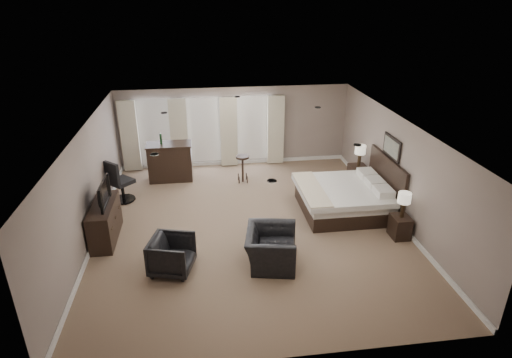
{
  "coord_description": "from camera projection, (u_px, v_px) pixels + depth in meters",
  "views": [
    {
      "loc": [
        -1.11,
        -9.26,
        5.44
      ],
      "look_at": [
        0.2,
        0.4,
        1.1
      ],
      "focal_mm": 30.0,
      "sensor_mm": 36.0,
      "label": 1
    }
  ],
  "objects": [
    {
      "name": "nightstand_far",
      "position": [
        358.0,
        176.0,
        12.76
      ],
      "size": [
        0.49,
        0.6,
        0.65
      ],
      "primitive_type": "cube",
      "color": "black",
      "rests_on": "ground"
    },
    {
      "name": "nightstand_near",
      "position": [
        400.0,
        227.0,
        10.16
      ],
      "size": [
        0.41,
        0.5,
        0.54
      ],
      "primitive_type": "cube",
      "color": "black",
      "rests_on": "ground"
    },
    {
      "name": "armchair_near",
      "position": [
        271.0,
        242.0,
        9.07
      ],
      "size": [
        1.0,
        1.33,
        1.05
      ],
      "primitive_type": "imported",
      "rotation": [
        0.0,
        0.0,
        1.37
      ],
      "color": "black",
      "rests_on": "ground"
    },
    {
      "name": "tv",
      "position": [
        102.0,
        202.0,
        9.81
      ],
      "size": [
        0.58,
        1.01,
        0.13
      ],
      "primitive_type": "imported",
      "rotation": [
        0.0,
        0.0,
        1.57
      ],
      "color": "black",
      "rests_on": "dresser"
    },
    {
      "name": "wall_art",
      "position": [
        391.0,
        147.0,
        10.9
      ],
      "size": [
        0.04,
        0.96,
        0.56
      ],
      "primitive_type": "cube",
      "color": "slate",
      "rests_on": "room"
    },
    {
      "name": "window_bay",
      "position": [
        204.0,
        132.0,
        13.84
      ],
      "size": [
        5.25,
        0.2,
        2.3
      ],
      "color": "silver",
      "rests_on": "room"
    },
    {
      "name": "armchair_far",
      "position": [
        172.0,
        253.0,
        8.85
      ],
      "size": [
        0.98,
        1.01,
        0.86
      ],
      "primitive_type": "imported",
      "rotation": [
        0.0,
        0.0,
        1.3
      ],
      "color": "black",
      "rests_on": "ground"
    },
    {
      "name": "bar_stool_left",
      "position": [
        161.0,
        166.0,
        13.28
      ],
      "size": [
        0.47,
        0.47,
        0.82
      ],
      "primitive_type": "cube",
      "rotation": [
        0.0,
        0.0,
        0.23
      ],
      "color": "black",
      "rests_on": "ground"
    },
    {
      "name": "bar_counter",
      "position": [
        170.0,
        162.0,
        13.12
      ],
      "size": [
        1.36,
        0.71,
        1.18
      ],
      "primitive_type": "cube",
      "color": "black",
      "rests_on": "ground"
    },
    {
      "name": "room",
      "position": [
        250.0,
        179.0,
        10.21
      ],
      "size": [
        7.6,
        8.6,
        2.64
      ],
      "color": "#765F4B",
      "rests_on": "ground"
    },
    {
      "name": "lamp_far",
      "position": [
        360.0,
        156.0,
        12.5
      ],
      "size": [
        0.32,
        0.32,
        0.65
      ],
      "primitive_type": "cube",
      "color": "beige",
      "rests_on": "nightstand_far"
    },
    {
      "name": "dresser",
      "position": [
        105.0,
        222.0,
        10.02
      ],
      "size": [
        0.5,
        1.56,
        0.9
      ],
      "primitive_type": "cube",
      "color": "black",
      "rests_on": "ground"
    },
    {
      "name": "bar_stool_right",
      "position": [
        243.0,
        169.0,
        13.04
      ],
      "size": [
        0.41,
        0.41,
        0.84
      ],
      "primitive_type": "cube",
      "rotation": [
        0.0,
        0.0,
        -0.02
      ],
      "color": "black",
      "rests_on": "ground"
    },
    {
      "name": "desk_chair",
      "position": [
        121.0,
        180.0,
        11.78
      ],
      "size": [
        0.88,
        0.88,
        1.23
      ],
      "primitive_type": "cube",
      "rotation": [
        0.0,
        0.0,
        2.39
      ],
      "color": "black",
      "rests_on": "ground"
    },
    {
      "name": "lamp_near",
      "position": [
        403.0,
        205.0,
        9.92
      ],
      "size": [
        0.3,
        0.3,
        0.62
      ],
      "primitive_type": "cube",
      "color": "beige",
      "rests_on": "nightstand_near"
    },
    {
      "name": "bed",
      "position": [
        346.0,
        186.0,
        11.18
      ],
      "size": [
        2.29,
        2.18,
        1.45
      ],
      "primitive_type": "cube",
      "color": "silver",
      "rests_on": "ground"
    }
  ]
}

